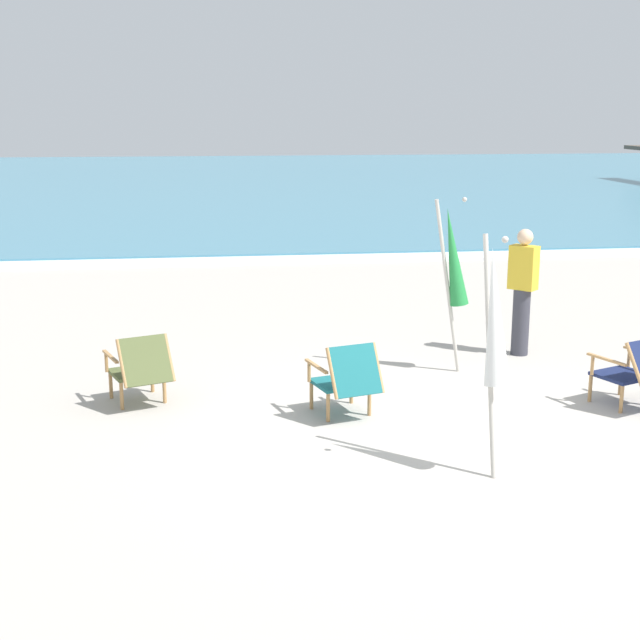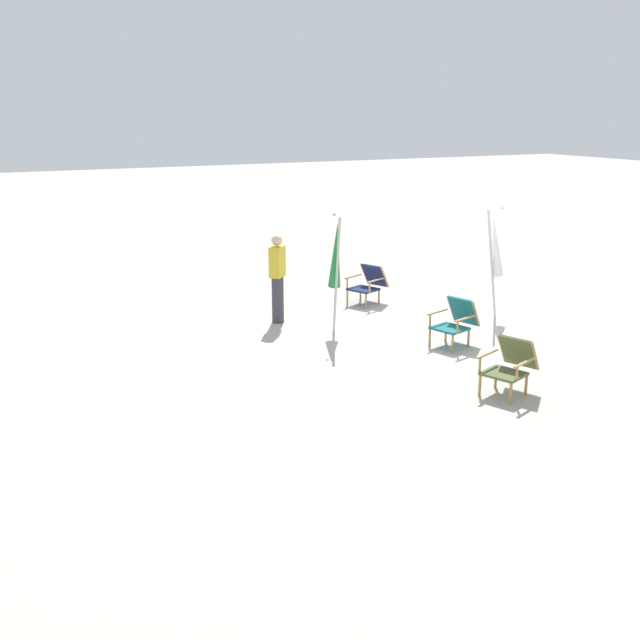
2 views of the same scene
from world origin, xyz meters
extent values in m
plane|color=#B2AAA0|center=(0.00, 0.00, 0.00)|extent=(80.00, 80.00, 0.00)
cube|color=#19234C|center=(2.13, 0.59, 0.32)|extent=(0.66, 0.64, 0.04)
cube|color=#19234C|center=(2.28, 0.24, 0.54)|extent=(0.57, 0.46, 0.47)
cylinder|color=#AD7F4C|center=(1.84, 0.70, 0.16)|extent=(0.04, 0.04, 0.32)
cylinder|color=#AD7F4C|center=(2.27, 0.88, 0.16)|extent=(0.04, 0.04, 0.32)
cylinder|color=#AD7F4C|center=(2.00, 0.30, 0.16)|extent=(0.04, 0.04, 0.32)
cylinder|color=#AD7F4C|center=(2.43, 0.48, 0.16)|extent=(0.04, 0.04, 0.32)
cube|color=#AD7F4C|center=(1.88, 0.46, 0.54)|extent=(0.23, 0.50, 0.02)
cylinder|color=#AD7F4C|center=(1.81, 0.64, 0.43)|extent=(0.04, 0.04, 0.22)
cube|color=#AD7F4C|center=(2.40, 0.68, 0.54)|extent=(0.23, 0.50, 0.02)
cylinder|color=#AD7F4C|center=(2.33, 0.85, 0.43)|extent=(0.04, 0.04, 0.22)
cylinder|color=#AD7F4C|center=(2.04, 0.15, 0.54)|extent=(0.15, 0.29, 0.47)
cylinder|color=#AD7F4C|center=(2.51, 0.34, 0.54)|extent=(0.15, 0.29, 0.47)
cube|color=#515B33|center=(-3.03, 1.37, 0.32)|extent=(0.65, 0.63, 0.04)
cube|color=#515B33|center=(-2.91, 1.03, 0.55)|extent=(0.56, 0.44, 0.47)
cylinder|color=#AD7F4C|center=(-3.33, 1.49, 0.16)|extent=(0.04, 0.04, 0.32)
cylinder|color=#AD7F4C|center=(-2.89, 1.65, 0.16)|extent=(0.04, 0.04, 0.32)
cylinder|color=#AD7F4C|center=(-3.18, 1.09, 0.16)|extent=(0.04, 0.04, 0.32)
cylinder|color=#AD7F4C|center=(-2.74, 1.25, 0.16)|extent=(0.04, 0.04, 0.32)
cube|color=#AD7F4C|center=(-3.29, 1.25, 0.54)|extent=(0.22, 0.51, 0.02)
cylinder|color=#AD7F4C|center=(-3.35, 1.43, 0.43)|extent=(0.04, 0.04, 0.22)
cube|color=#AD7F4C|center=(-2.76, 1.45, 0.54)|extent=(0.22, 0.51, 0.02)
cylinder|color=#AD7F4C|center=(-2.83, 1.63, 0.43)|extent=(0.04, 0.04, 0.22)
cylinder|color=#AD7F4C|center=(-3.14, 0.94, 0.55)|extent=(0.14, 0.29, 0.47)
cylinder|color=#AD7F4C|center=(-2.67, 1.12, 0.55)|extent=(0.14, 0.29, 0.47)
cube|color=#196066|center=(-0.91, 0.71, 0.32)|extent=(0.63, 0.61, 0.04)
cube|color=#196066|center=(-0.81, 0.37, 0.55)|extent=(0.55, 0.39, 0.48)
cylinder|color=#AD7F4C|center=(-1.19, 0.85, 0.16)|extent=(0.04, 0.04, 0.32)
cylinder|color=#AD7F4C|center=(-0.74, 0.98, 0.16)|extent=(0.04, 0.04, 0.32)
cylinder|color=#AD7F4C|center=(-1.07, 0.44, 0.16)|extent=(0.04, 0.04, 0.32)
cylinder|color=#AD7F4C|center=(-0.62, 0.57, 0.16)|extent=(0.04, 0.04, 0.32)
cube|color=#AD7F4C|center=(-1.17, 0.61, 0.54)|extent=(0.18, 0.52, 0.02)
cylinder|color=#AD7F4C|center=(-1.22, 0.79, 0.43)|extent=(0.04, 0.04, 0.22)
cube|color=#AD7F4C|center=(-0.63, 0.77, 0.54)|extent=(0.18, 0.52, 0.02)
cylinder|color=#AD7F4C|center=(-0.68, 0.95, 0.43)|extent=(0.04, 0.04, 0.22)
cylinder|color=#AD7F4C|center=(-1.05, 0.30, 0.55)|extent=(0.11, 0.27, 0.48)
cylinder|color=#AD7F4C|center=(-0.56, 0.44, 0.55)|extent=(0.11, 0.27, 0.48)
cylinder|color=#B7B2A8|center=(0.58, 2.03, 1.04)|extent=(0.37, 0.11, 2.08)
cone|color=#23843D|center=(0.64, 2.02, 1.40)|extent=(0.43, 0.29, 1.18)
sphere|color=#B7B2A8|center=(0.74, 2.00, 2.08)|extent=(0.06, 0.06, 0.06)
cylinder|color=#B7B2A8|center=(0.13, -0.96, 1.03)|extent=(0.10, 0.41, 2.08)
cone|color=white|center=(0.14, -1.03, 1.40)|extent=(0.28, 0.44, 1.18)
sphere|color=#B7B2A8|center=(0.15, -1.14, 2.07)|extent=(0.06, 0.06, 0.06)
cylinder|color=#383842|center=(1.74, 2.63, 0.43)|extent=(0.22, 0.22, 0.86)
cube|color=gold|center=(1.74, 2.63, 1.14)|extent=(0.38, 0.38, 0.56)
sphere|color=beige|center=(1.74, 2.63, 1.53)|extent=(0.20, 0.20, 0.20)
camera|label=1|loc=(-2.26, -8.05, 3.11)|focal=50.00mm
camera|label=2|loc=(-10.47, 7.97, 3.81)|focal=42.00mm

